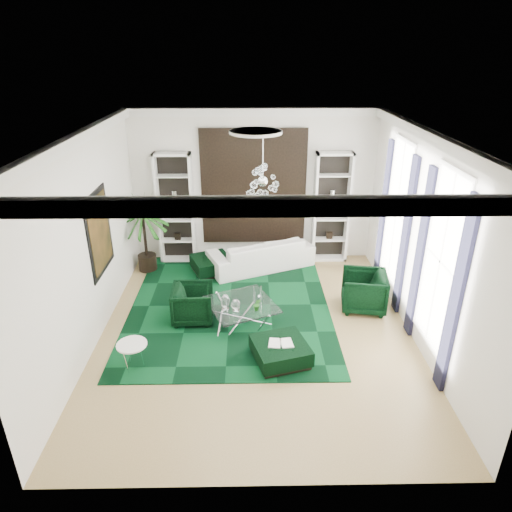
{
  "coord_description": "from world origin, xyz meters",
  "views": [
    {
      "loc": [
        -0.13,
        -7.54,
        5.07
      ],
      "look_at": [
        0.01,
        0.5,
        1.38
      ],
      "focal_mm": 32.0,
      "sensor_mm": 36.0,
      "label": 1
    }
  ],
  "objects_px": {
    "ottoman_side": "(212,265)",
    "palm": "(143,224)",
    "sofa": "(261,254)",
    "coffee_table": "(242,313)",
    "side_table": "(133,357)",
    "ottoman_front": "(280,352)",
    "armchair_right": "(364,291)",
    "armchair_left": "(193,304)"
  },
  "relations": [
    {
      "from": "ottoman_side",
      "to": "side_table",
      "type": "relative_size",
      "value": 1.71
    },
    {
      "from": "ottoman_side",
      "to": "palm",
      "type": "xyz_separation_m",
      "value": [
        -1.61,
        0.17,
        1.02
      ]
    },
    {
      "from": "sofa",
      "to": "palm",
      "type": "height_order",
      "value": "palm"
    },
    {
      "from": "coffee_table",
      "to": "sofa",
      "type": "bearing_deg",
      "value": 79.83
    },
    {
      "from": "armchair_right",
      "to": "coffee_table",
      "type": "bearing_deg",
      "value": -69.76
    },
    {
      "from": "sofa",
      "to": "side_table",
      "type": "distance_m",
      "value": 4.58
    },
    {
      "from": "sofa",
      "to": "ottoman_front",
      "type": "relative_size",
      "value": 2.85
    },
    {
      "from": "side_table",
      "to": "ottoman_front",
      "type": "bearing_deg",
      "value": 3.89
    },
    {
      "from": "armchair_right",
      "to": "coffee_table",
      "type": "distance_m",
      "value": 2.61
    },
    {
      "from": "ottoman_front",
      "to": "sofa",
      "type": "bearing_deg",
      "value": 93.74
    },
    {
      "from": "ottoman_front",
      "to": "palm",
      "type": "bearing_deg",
      "value": 129.65
    },
    {
      "from": "armchair_left",
      "to": "ottoman_side",
      "type": "xyz_separation_m",
      "value": [
        0.22,
        2.15,
        -0.18
      ]
    },
    {
      "from": "ottoman_side",
      "to": "palm",
      "type": "relative_size",
      "value": 0.36
    },
    {
      "from": "sofa",
      "to": "armchair_left",
      "type": "distance_m",
      "value": 2.8
    },
    {
      "from": "coffee_table",
      "to": "side_table",
      "type": "bearing_deg",
      "value": -141.91
    },
    {
      "from": "armchair_right",
      "to": "palm",
      "type": "distance_m",
      "value": 5.35
    },
    {
      "from": "coffee_table",
      "to": "ottoman_front",
      "type": "height_order",
      "value": "coffee_table"
    },
    {
      "from": "armchair_left",
      "to": "ottoman_front",
      "type": "xyz_separation_m",
      "value": [
        1.68,
        -1.38,
        -0.19
      ]
    },
    {
      "from": "ottoman_front",
      "to": "ottoman_side",
      "type": "bearing_deg",
      "value": 112.42
    },
    {
      "from": "sofa",
      "to": "side_table",
      "type": "xyz_separation_m",
      "value": [
        -2.29,
        -3.96,
        -0.13
      ]
    },
    {
      "from": "armchair_left",
      "to": "palm",
      "type": "xyz_separation_m",
      "value": [
        -1.39,
        2.32,
        0.84
      ]
    },
    {
      "from": "side_table",
      "to": "palm",
      "type": "xyz_separation_m",
      "value": [
        -0.53,
        3.87,
        0.97
      ]
    },
    {
      "from": "armchair_right",
      "to": "armchair_left",
      "type": "bearing_deg",
      "value": -74.45
    },
    {
      "from": "side_table",
      "to": "palm",
      "type": "bearing_deg",
      "value": 97.75
    },
    {
      "from": "armchair_left",
      "to": "palm",
      "type": "bearing_deg",
      "value": 28.95
    },
    {
      "from": "coffee_table",
      "to": "palm",
      "type": "bearing_deg",
      "value": 134.24
    },
    {
      "from": "side_table",
      "to": "palm",
      "type": "distance_m",
      "value": 4.02
    },
    {
      "from": "sofa",
      "to": "coffee_table",
      "type": "bearing_deg",
      "value": 56.97
    },
    {
      "from": "ottoman_front",
      "to": "side_table",
      "type": "xyz_separation_m",
      "value": [
        -2.54,
        -0.17,
        0.07
      ]
    },
    {
      "from": "armchair_right",
      "to": "ottoman_side",
      "type": "relative_size",
      "value": 1.03
    },
    {
      "from": "coffee_table",
      "to": "ottoman_side",
      "type": "xyz_separation_m",
      "value": [
        -0.76,
        2.26,
        -0.02
      ]
    },
    {
      "from": "palm",
      "to": "ottoman_side",
      "type": "bearing_deg",
      "value": -5.95
    },
    {
      "from": "sofa",
      "to": "ottoman_side",
      "type": "relative_size",
      "value": 2.92
    },
    {
      "from": "coffee_table",
      "to": "side_table",
      "type": "xyz_separation_m",
      "value": [
        -1.84,
        -1.44,
        0.04
      ]
    },
    {
      "from": "side_table",
      "to": "armchair_right",
      "type": "bearing_deg",
      "value": 23.71
    },
    {
      "from": "armchair_left",
      "to": "palm",
      "type": "distance_m",
      "value": 2.83
    },
    {
      "from": "coffee_table",
      "to": "side_table",
      "type": "relative_size",
      "value": 2.39
    },
    {
      "from": "ottoman_side",
      "to": "ottoman_front",
      "type": "xyz_separation_m",
      "value": [
        1.46,
        -3.53,
        -0.02
      ]
    },
    {
      "from": "side_table",
      "to": "ottoman_side",
      "type": "bearing_deg",
      "value": 73.72
    },
    {
      "from": "sofa",
      "to": "palm",
      "type": "bearing_deg",
      "value": -21.04
    },
    {
      "from": "ottoman_front",
      "to": "side_table",
      "type": "bearing_deg",
      "value": -176.11
    },
    {
      "from": "ottoman_side",
      "to": "armchair_left",
      "type": "bearing_deg",
      "value": -95.84
    }
  ]
}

